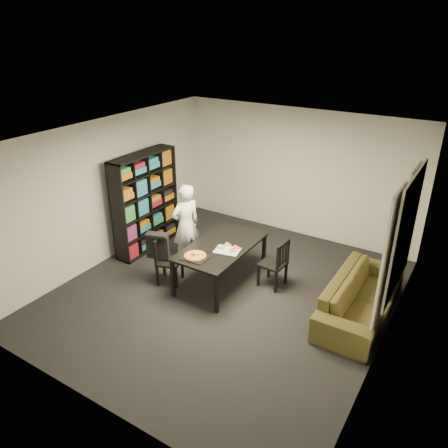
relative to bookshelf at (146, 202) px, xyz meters
The scene contains 16 objects.
room 2.26m from the bookshelf, 15.56° to the right, with size 5.01×5.51×2.61m.
window_pane 4.67m from the bookshelf, ahead, with size 0.02×1.40×1.60m, color black.
window_frame 4.67m from the bookshelf, ahead, with size 0.03×1.52×1.72m, color white.
curtain_left 4.59m from the bookshelf, ahead, with size 0.03×0.70×2.25m, color beige.
curtain_right 4.59m from the bookshelf, ahead, with size 0.03×0.70×2.25m, color beige.
bookshelf is the anchor object (origin of this frame).
dining_table 1.96m from the bookshelf, ahead, with size 0.93×1.67×0.69m.
chair_left 1.45m from the bookshelf, 36.99° to the right, with size 0.49×0.49×0.84m.
chair_right 2.82m from the bookshelf, ahead, with size 0.43×0.43×0.85m.
draped_jacket 1.34m from the bookshelf, 41.10° to the right, with size 0.40×0.27×0.46m.
person 1.05m from the bookshelf, ahead, with size 0.56×0.37×1.53m, color white.
baking_tray 2.02m from the bookshelf, 26.75° to the right, with size 0.40×0.32×0.01m, color black.
pepperoni_pizza 1.99m from the bookshelf, 26.30° to the right, with size 0.35×0.35×0.03m.
kitchen_towel 2.14m from the bookshelf, 11.36° to the right, with size 0.40×0.30×0.01m, color white.
pizza_slices 2.11m from the bookshelf, ahead, with size 0.37×0.31×0.01m, color gold, non-canonical shape.
sofa 4.25m from the bookshelf, ahead, with size 2.12×0.83×0.62m, color #45461C.
Camera 1 is at (3.19, -5.15, 4.09)m, focal length 35.00 mm.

